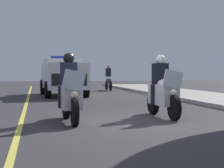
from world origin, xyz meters
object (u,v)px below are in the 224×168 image
at_px(police_motorcycle_lead_right, 163,92).
at_px(cyclist_background, 108,78).
at_px(police_suv, 63,75).
at_px(police_motorcycle_lead_left, 70,94).

height_order(police_motorcycle_lead_right, cyclist_background, police_motorcycle_lead_right).
bearing_deg(cyclist_background, police_suv, -35.46).
xyz_separation_m(police_motorcycle_lead_left, police_motorcycle_lead_right, (-0.48, 2.58, 0.00)).
bearing_deg(police_motorcycle_lead_right, cyclist_background, 174.85).
height_order(police_motorcycle_lead_left, police_suv, police_suv).
xyz_separation_m(police_motorcycle_lead_left, cyclist_background, (-14.76, 3.87, 0.14)).
relative_size(police_motorcycle_lead_right, cyclist_background, 1.22).
distance_m(police_motorcycle_lead_left, police_motorcycle_lead_right, 2.63).
bearing_deg(police_motorcycle_lead_left, police_suv, 176.87).
xyz_separation_m(police_suv, cyclist_background, (-4.66, 3.32, -0.22)).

